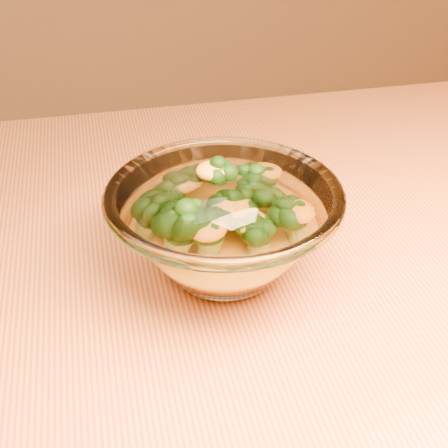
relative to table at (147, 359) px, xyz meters
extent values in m
cube|color=#B77636|center=(0.00, 0.00, 0.08)|extent=(1.20, 0.80, 0.04)
cylinder|color=brown|center=(0.54, 0.34, -0.30)|extent=(0.06, 0.06, 0.71)
ellipsoid|color=white|center=(0.08, 0.00, 0.11)|extent=(0.09, 0.09, 0.02)
torus|color=white|center=(0.08, 0.00, 0.18)|extent=(0.21, 0.21, 0.01)
ellipsoid|color=orange|center=(0.08, 0.00, 0.13)|extent=(0.12, 0.12, 0.03)
camera|label=1|loc=(-0.02, -0.45, 0.47)|focal=50.00mm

